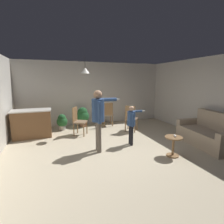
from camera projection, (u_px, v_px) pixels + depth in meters
The scene contains 15 objects.
ground at pixel (121, 149), 4.88m from camera, with size 7.68×7.68×0.00m, color beige.
wall_back at pixel (94, 93), 7.59m from camera, with size 6.40×0.10×2.70m, color beige.
wall_right at pixel (210, 98), 5.69m from camera, with size 0.10×6.40×2.70m, color beige.
couch_floral at pixel (208, 134), 5.13m from camera, with size 1.04×1.88×1.00m.
kitchen_counter at pixel (32, 124), 5.81m from camera, with size 1.26×0.66×0.95m.
side_table_by_couch at pixel (173, 144), 4.36m from camera, with size 0.44×0.44×0.52m.
person_adult at pixel (99, 114), 4.55m from camera, with size 0.84×0.49×1.67m.
person_child at pixel (132, 121), 5.08m from camera, with size 0.63×0.34×1.19m.
dining_chair_by_counter at pixel (108, 113), 7.25m from camera, with size 0.46×0.46×1.00m.
dining_chair_near_wall at pixel (78, 120), 6.05m from camera, with size 0.57×0.57×1.00m.
dining_chair_centre_back at pixel (131, 117), 6.46m from camera, with size 0.59×0.59×1.00m.
potted_plant_corner at pixel (62, 121), 6.68m from camera, with size 0.41×0.41×0.63m.
potted_plant_by_wall at pixel (83, 116), 7.16m from camera, with size 0.54×0.54×0.82m.
spare_remote_on_table at pixel (175, 136), 4.34m from camera, with size 0.04×0.13×0.04m, color white.
ceiling_light_pendant at pixel (85, 70), 5.75m from camera, with size 0.32×0.32×0.55m.
Camera 1 is at (-1.79, -4.25, 1.93)m, focal length 27.45 mm.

